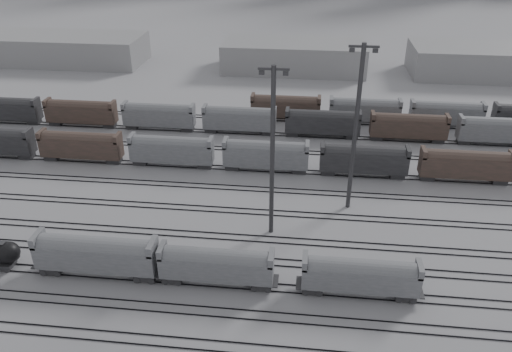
# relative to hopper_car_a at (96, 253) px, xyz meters

# --- Properties ---
(ground) EXTENTS (900.00, 900.00, 0.00)m
(ground) POSITION_rel_hopper_car_a_xyz_m (10.37, -1.00, -3.43)
(ground) COLOR #A9A9AE
(ground) RESTS_ON ground
(tracks) EXTENTS (220.00, 71.50, 0.16)m
(tracks) POSITION_rel_hopper_car_a_xyz_m (10.37, 16.50, -3.35)
(tracks) COLOR black
(tracks) RESTS_ON ground
(hopper_car_a) EXTENTS (15.53, 3.08, 5.55)m
(hopper_car_a) POSITION_rel_hopper_car_a_xyz_m (0.00, 0.00, 0.00)
(hopper_car_a) COLOR black
(hopper_car_a) RESTS_ON ground
(hopper_car_b) EXTENTS (14.11, 2.80, 5.05)m
(hopper_car_b) POSITION_rel_hopper_car_a_xyz_m (15.28, 0.00, -0.31)
(hopper_car_b) COLOR black
(hopper_car_b) RESTS_ON ground
(hopper_car_c) EXTENTS (13.95, 2.77, 4.99)m
(hopper_car_c) POSITION_rel_hopper_car_a_xyz_m (32.69, -0.00, -0.35)
(hopper_car_c) COLOR black
(hopper_car_c) RESTS_ON ground
(light_mast_c) EXTENTS (3.94, 0.63, 24.60)m
(light_mast_c) POSITION_rel_hopper_car_a_xyz_m (20.98, 12.07, 9.62)
(light_mast_c) COLOR #37373A
(light_mast_c) RESTS_ON ground
(light_mast_d) EXTENTS (4.11, 0.66, 25.67)m
(light_mast_d) POSITION_rel_hopper_car_a_xyz_m (32.37, 20.23, 10.19)
(light_mast_d) COLOR #37373A
(light_mast_d) RESTS_ON ground
(bg_string_near) EXTENTS (151.00, 3.00, 5.60)m
(bg_string_near) POSITION_rel_hopper_car_a_xyz_m (18.37, 31.00, -0.63)
(bg_string_near) COLOR gray
(bg_string_near) RESTS_ON ground
(bg_string_mid) EXTENTS (151.00, 3.00, 5.60)m
(bg_string_mid) POSITION_rel_hopper_car_a_xyz_m (28.37, 47.00, -0.63)
(bg_string_mid) COLOR black
(bg_string_mid) RESTS_ON ground
(bg_string_far) EXTENTS (66.00, 3.00, 5.60)m
(bg_string_far) POSITION_rel_hopper_car_a_xyz_m (45.87, 55.00, -0.63)
(bg_string_far) COLOR brown
(bg_string_far) RESTS_ON ground
(warehouse_left) EXTENTS (50.00, 18.00, 8.00)m
(warehouse_left) POSITION_rel_hopper_car_a_xyz_m (-49.63, 94.00, 0.57)
(warehouse_left) COLOR gray
(warehouse_left) RESTS_ON ground
(warehouse_mid) EXTENTS (40.00, 18.00, 8.00)m
(warehouse_mid) POSITION_rel_hopper_car_a_xyz_m (20.37, 94.00, 0.57)
(warehouse_mid) COLOR gray
(warehouse_mid) RESTS_ON ground
(warehouse_right) EXTENTS (35.00, 18.00, 8.00)m
(warehouse_right) POSITION_rel_hopper_car_a_xyz_m (70.37, 94.00, 0.57)
(warehouse_right) COLOR gray
(warehouse_right) RESTS_ON ground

